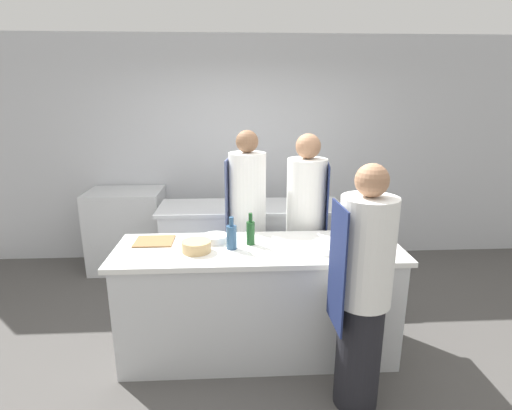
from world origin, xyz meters
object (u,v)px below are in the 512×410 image
(oven_range, at_px, (127,230))
(chef_at_stove, at_px, (306,227))
(chef_at_pass_far, at_px, (247,223))
(bottle_olive_oil, at_px, (369,248))
(bottle_vinegar, at_px, (251,232))
(bowl_mixing_large, at_px, (328,247))
(bowl_ceramic_blue, at_px, (196,246))
(bowl_prep_small, at_px, (216,238))
(bottle_wine, at_px, (232,236))
(chef_at_prep_near, at_px, (362,292))

(oven_range, height_order, chef_at_stove, chef_at_stove)
(chef_at_stove, height_order, chef_at_pass_far, chef_at_pass_far)
(chef_at_pass_far, height_order, bottle_olive_oil, chef_at_pass_far)
(bottle_olive_oil, distance_m, bottle_vinegar, 0.92)
(oven_range, xyz_separation_m, chef_at_pass_far, (1.44, -1.07, 0.41))
(chef_at_pass_far, bearing_deg, bowl_mixing_large, -133.69)
(chef_at_pass_far, distance_m, bowl_ceramic_blue, 0.87)
(chef_at_stove, height_order, bowl_ceramic_blue, chef_at_stove)
(oven_range, bearing_deg, bottle_vinegar, -49.49)
(bowl_mixing_large, bearing_deg, oven_range, 137.57)
(bowl_prep_small, bearing_deg, oven_range, 125.64)
(bowl_ceramic_blue, bearing_deg, oven_range, 119.32)
(bottle_vinegar, bearing_deg, oven_range, 130.51)
(chef_at_stove, bearing_deg, bottle_wine, -38.59)
(oven_range, height_order, chef_at_prep_near, chef_at_prep_near)
(bottle_wine, height_order, bowl_prep_small, bottle_wine)
(bottle_wine, xyz_separation_m, bowl_mixing_large, (0.75, -0.09, -0.07))
(oven_range, bearing_deg, bottle_olive_oil, -40.87)
(chef_at_prep_near, height_order, chef_at_pass_far, chef_at_pass_far)
(bottle_vinegar, bearing_deg, chef_at_stove, 44.57)
(bottle_vinegar, relative_size, bowl_prep_small, 1.25)
(chef_at_stove, bearing_deg, chef_at_pass_far, -89.64)
(chef_at_prep_near, relative_size, bowl_prep_small, 8.18)
(oven_range, xyz_separation_m, bottle_wine, (1.30, -1.79, 0.55))
(bottle_vinegar, distance_m, bowl_ceramic_blue, 0.45)
(chef_at_pass_far, height_order, bowl_mixing_large, chef_at_pass_far)
(chef_at_stove, bearing_deg, bowl_mixing_large, 13.51)
(chef_at_prep_near, xyz_separation_m, bowl_mixing_large, (-0.11, 0.53, 0.11))
(bottle_vinegar, distance_m, bowl_mixing_large, 0.63)
(chef_at_prep_near, bearing_deg, bottle_wine, 52.42)
(bowl_ceramic_blue, bearing_deg, bottle_wine, 9.35)
(oven_range, bearing_deg, bottle_wine, -53.97)
(chef_at_pass_far, xyz_separation_m, bowl_ceramic_blue, (-0.42, -0.76, 0.07))
(chef_at_pass_far, distance_m, bottle_wine, 0.74)
(chef_at_pass_far, bearing_deg, bowl_ceramic_blue, 160.65)
(oven_range, relative_size, chef_at_stove, 0.56)
(bottle_olive_oil, bearing_deg, bowl_ceramic_blue, 172.29)
(bowl_ceramic_blue, bearing_deg, bottle_olive_oil, -7.71)
(bottle_vinegar, height_order, bowl_mixing_large, bottle_vinegar)
(chef_at_pass_far, height_order, bowl_prep_small, chef_at_pass_far)
(chef_at_prep_near, height_order, bottle_vinegar, chef_at_prep_near)
(chef_at_prep_near, distance_m, bottle_wine, 1.07)
(chef_at_prep_near, distance_m, bowl_mixing_large, 0.55)
(oven_range, xyz_separation_m, chef_at_stove, (2.00, -1.16, 0.40))
(chef_at_stove, relative_size, bowl_ceramic_blue, 7.93)
(chef_at_prep_near, relative_size, bowl_mixing_large, 6.41)
(chef_at_stove, distance_m, bottle_olive_oil, 0.91)
(bottle_wine, relative_size, bowl_ceramic_blue, 1.16)
(chef_at_pass_far, xyz_separation_m, bottle_wine, (-0.14, -0.72, 0.13))
(bowl_prep_small, distance_m, bowl_ceramic_blue, 0.25)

